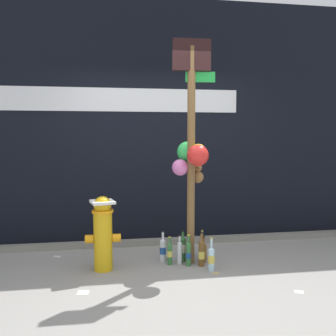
% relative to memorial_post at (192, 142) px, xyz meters
% --- Properties ---
extents(ground_plane, '(14.00, 14.00, 0.00)m').
position_rel_memorial_post_xyz_m(ground_plane, '(-0.23, -0.42, -1.46)').
color(ground_plane, gray).
extents(building_wall, '(10.00, 0.21, 3.51)m').
position_rel_memorial_post_xyz_m(building_wall, '(-0.23, 1.26, 0.30)').
color(building_wall, black).
rests_on(building_wall, ground_plane).
extents(curb_strip, '(8.00, 0.12, 0.08)m').
position_rel_memorial_post_xyz_m(curb_strip, '(-0.23, 0.81, -1.42)').
color(curb_strip, slate).
rests_on(curb_strip, ground_plane).
extents(memorial_post, '(0.50, 0.53, 2.64)m').
position_rel_memorial_post_xyz_m(memorial_post, '(0.00, 0.00, 0.00)').
color(memorial_post, brown).
rests_on(memorial_post, ground_plane).
extents(fire_hydrant, '(0.40, 0.30, 0.85)m').
position_rel_memorial_post_xyz_m(fire_hydrant, '(-1.04, -0.07, -1.01)').
color(fire_hydrant, gold).
rests_on(fire_hydrant, ground_plane).
extents(bottle_0, '(0.06, 0.06, 0.37)m').
position_rel_memorial_post_xyz_m(bottle_0, '(-0.05, -0.09, -1.31)').
color(bottle_0, '#337038').
rests_on(bottle_0, ground_plane).
extents(bottle_1, '(0.06, 0.06, 0.34)m').
position_rel_memorial_post_xyz_m(bottle_1, '(-0.26, -0.02, -1.32)').
color(bottle_1, '#337038').
rests_on(bottle_1, ground_plane).
extents(bottle_2, '(0.06, 0.06, 0.35)m').
position_rel_memorial_post_xyz_m(bottle_2, '(-0.14, -0.02, -1.31)').
color(bottle_2, silver).
rests_on(bottle_2, ground_plane).
extents(bottle_3, '(0.08, 0.08, 0.38)m').
position_rel_memorial_post_xyz_m(bottle_3, '(-0.33, 0.09, -1.31)').
color(bottle_3, silver).
rests_on(bottle_3, ground_plane).
extents(bottle_4, '(0.08, 0.08, 0.32)m').
position_rel_memorial_post_xyz_m(bottle_4, '(0.15, -0.00, -1.33)').
color(bottle_4, brown).
rests_on(bottle_4, ground_plane).
extents(bottle_5, '(0.07, 0.07, 0.38)m').
position_rel_memorial_post_xyz_m(bottle_5, '(-0.09, 0.07, -1.29)').
color(bottle_5, '#337038').
rests_on(bottle_5, ground_plane).
extents(bottle_6, '(0.07, 0.07, 0.41)m').
position_rel_memorial_post_xyz_m(bottle_6, '(0.10, -0.12, -1.30)').
color(bottle_6, brown).
rests_on(bottle_6, ground_plane).
extents(bottle_7, '(0.07, 0.07, 0.33)m').
position_rel_memorial_post_xyz_m(bottle_7, '(0.04, 0.25, -1.33)').
color(bottle_7, '#93CCE0').
rests_on(bottle_7, ground_plane).
extents(bottle_8, '(0.07, 0.07, 0.38)m').
position_rel_memorial_post_xyz_m(bottle_8, '(0.17, -0.28, -1.31)').
color(bottle_8, '#B2DBEA').
rests_on(bottle_8, ground_plane).
extents(bottle_9, '(0.07, 0.07, 0.37)m').
position_rel_memorial_post_xyz_m(bottle_9, '(0.16, 0.12, -1.31)').
color(bottle_9, silver).
rests_on(bottle_9, ground_plane).
extents(litter_0, '(0.10, 0.10, 0.01)m').
position_rel_memorial_post_xyz_m(litter_0, '(0.20, -0.38, -1.45)').
color(litter_0, tan).
rests_on(litter_0, ground_plane).
extents(litter_1, '(0.12, 0.11, 0.01)m').
position_rel_memorial_post_xyz_m(litter_1, '(0.86, -1.00, -1.45)').
color(litter_1, silver).
rests_on(litter_1, ground_plane).
extents(litter_2, '(0.10, 0.09, 0.01)m').
position_rel_memorial_post_xyz_m(litter_2, '(-1.63, 0.50, -1.45)').
color(litter_2, silver).
rests_on(litter_2, ground_plane).
extents(litter_3, '(0.12, 0.12, 0.01)m').
position_rel_memorial_post_xyz_m(litter_3, '(-1.24, -0.67, -1.45)').
color(litter_3, silver).
rests_on(litter_3, ground_plane).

